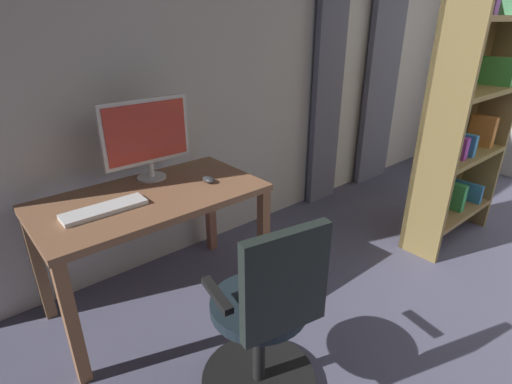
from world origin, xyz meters
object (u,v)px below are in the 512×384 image
object	(u,v)px
office_chair	(266,322)
computer_mouse	(209,180)
computer_keyboard	(105,209)
bookshelf	(463,122)
computer_monitor	(147,135)
desk	(153,210)

from	to	relation	value
office_chair	computer_mouse	size ratio (longest dim) A/B	9.66
computer_keyboard	bookshelf	size ratio (longest dim) A/B	0.23
computer_monitor	office_chair	bearing A→B (deg)	86.19
desk	bookshelf	bearing A→B (deg)	161.21
computer_mouse	bookshelf	size ratio (longest dim) A/B	0.05
office_chair	bookshelf	xyz separation A→B (m)	(-2.14, -0.21, 0.51)
office_chair	bookshelf	bearing A→B (deg)	16.24
computer_keyboard	computer_mouse	world-z (taller)	computer_mouse
computer_monitor	bookshelf	xyz separation A→B (m)	(-2.07, 0.97, -0.07)
desk	office_chair	distance (m)	0.97
computer_monitor	computer_keyboard	world-z (taller)	computer_monitor
computer_keyboard	office_chair	bearing A→B (deg)	109.59
desk	computer_monitor	bearing A→B (deg)	-117.95
desk	computer_mouse	distance (m)	0.38
desk	computer_keyboard	bearing A→B (deg)	9.16
computer_mouse	computer_keyboard	bearing A→B (deg)	-1.90
desk	computer_keyboard	distance (m)	0.31
bookshelf	desk	bearing A→B (deg)	-18.79
computer_monitor	bookshelf	bearing A→B (deg)	154.82
office_chair	computer_monitor	xyz separation A→B (m)	(-0.08, -1.18, 0.58)
office_chair	computer_keyboard	size ratio (longest dim) A/B	2.25
computer_mouse	bookshelf	bearing A→B (deg)	159.70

